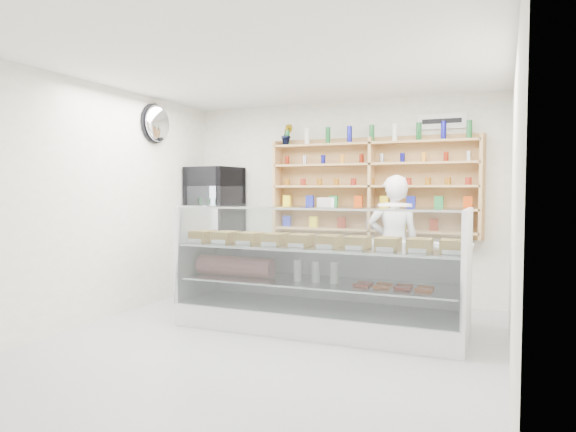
% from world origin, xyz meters
% --- Properties ---
extents(room, '(5.00, 5.00, 5.00)m').
position_xyz_m(room, '(0.00, 0.00, 1.40)').
color(room, '#9B9B9F').
rests_on(room, ground).
extents(display_counter, '(3.16, 0.94, 1.37)m').
position_xyz_m(display_counter, '(0.30, 0.75, 0.37)').
color(display_counter, white).
rests_on(display_counter, floor).
extents(shop_worker, '(0.73, 0.58, 1.74)m').
position_xyz_m(shop_worker, '(0.90, 1.91, 0.87)').
color(shop_worker, silver).
rests_on(shop_worker, floor).
extents(drinks_cooler, '(0.74, 0.72, 1.89)m').
position_xyz_m(drinks_cooler, '(-1.85, 2.13, 0.95)').
color(drinks_cooler, black).
rests_on(drinks_cooler, floor).
extents(wall_shelving, '(2.84, 0.28, 1.33)m').
position_xyz_m(wall_shelving, '(0.50, 2.34, 1.59)').
color(wall_shelving, tan).
rests_on(wall_shelving, back_wall).
extents(potted_plant, '(0.21, 0.19, 0.30)m').
position_xyz_m(potted_plant, '(-0.75, 2.34, 2.35)').
color(potted_plant, '#1E6626').
rests_on(potted_plant, wall_shelving).
extents(security_mirror, '(0.15, 0.50, 0.50)m').
position_xyz_m(security_mirror, '(-2.17, 1.20, 2.45)').
color(security_mirror, silver).
rests_on(security_mirror, left_wall).
extents(wall_sign, '(0.62, 0.03, 0.20)m').
position_xyz_m(wall_sign, '(1.40, 2.47, 2.45)').
color(wall_sign, white).
rests_on(wall_sign, back_wall).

